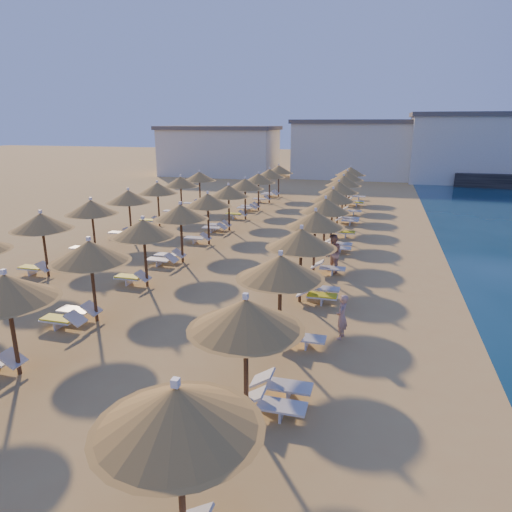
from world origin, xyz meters
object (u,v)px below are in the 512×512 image
(parasol_row_west, at_px, (195,207))
(beachgoer_a, at_px, (342,317))
(beachgoer_b, at_px, (333,254))
(parasol_row_east, at_px, (321,213))

(parasol_row_west, xyz_separation_m, beachgoer_a, (8.66, -8.49, -1.80))
(parasol_row_west, bearing_deg, beachgoer_b, -11.51)
(beachgoer_b, bearing_deg, parasol_row_east, 163.13)
(parasol_row_west, height_order, beachgoer_a, parasol_row_west)
(beachgoer_a, distance_m, beachgoer_b, 7.01)
(parasol_row_east, xyz_separation_m, parasol_row_west, (-6.77, 0.00, 0.00))
(parasol_row_east, height_order, parasol_row_west, same)
(parasol_row_west, distance_m, beachgoer_a, 12.26)
(parasol_row_east, bearing_deg, beachgoer_b, -60.88)
(parasol_row_east, distance_m, beachgoer_a, 8.88)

